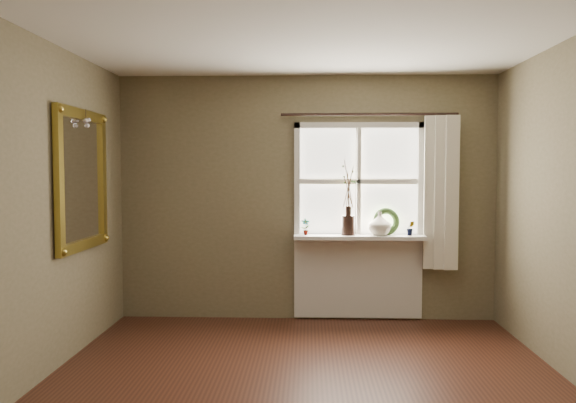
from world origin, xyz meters
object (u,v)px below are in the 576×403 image
(wreath, at_px, (386,224))
(gilt_mirror, at_px, (82,179))
(dark_jug, at_px, (348,225))
(cream_vase, at_px, (380,224))

(wreath, bearing_deg, gilt_mirror, -172.79)
(dark_jug, xyz_separation_m, wreath, (0.40, 0.04, 0.01))
(dark_jug, height_order, cream_vase, cream_vase)
(dark_jug, relative_size, cream_vase, 0.84)
(wreath, bearing_deg, cream_vase, -164.71)
(cream_vase, relative_size, wreath, 0.84)
(dark_jug, distance_m, gilt_mirror, 2.65)
(cream_vase, bearing_deg, wreath, 28.48)
(wreath, relative_size, gilt_mirror, 0.24)
(cream_vase, xyz_separation_m, wreath, (0.07, 0.04, -0.01))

